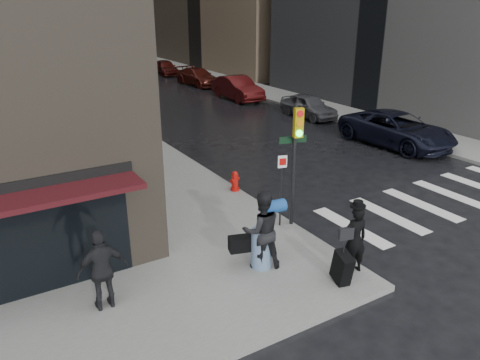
# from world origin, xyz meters

# --- Properties ---
(ground) EXTENTS (140.00, 140.00, 0.00)m
(ground) POSITION_xyz_m (0.00, 0.00, 0.00)
(ground) COLOR black
(ground) RESTS_ON ground
(sidewalk_left) EXTENTS (4.00, 50.00, 0.15)m
(sidewalk_left) POSITION_xyz_m (0.00, 27.00, 0.07)
(sidewalk_left) COLOR slate
(sidewalk_left) RESTS_ON ground
(sidewalk_right) EXTENTS (3.00, 50.00, 0.15)m
(sidewalk_right) POSITION_xyz_m (13.50, 27.00, 0.07)
(sidewalk_right) COLOR slate
(sidewalk_right) RESTS_ON ground
(crosswalk) EXTENTS (8.50, 3.00, 0.01)m
(crosswalk) POSITION_xyz_m (7.50, 1.00, 0.00)
(crosswalk) COLOR silver
(crosswalk) RESTS_ON ground
(man_overcoat) EXTENTS (1.18, 0.91, 1.92)m
(man_overcoat) POSITION_xyz_m (1.47, -1.03, 0.95)
(man_overcoat) COLOR black
(man_overcoat) RESTS_ON ground
(man_jeans) EXTENTS (1.41, 1.07, 2.02)m
(man_jeans) POSITION_xyz_m (-0.22, 0.37, 1.16)
(man_jeans) COLOR black
(man_jeans) RESTS_ON ground
(man_greycoat) EXTENTS (1.10, 0.48, 1.85)m
(man_greycoat) POSITION_xyz_m (-4.02, 0.73, 1.08)
(man_greycoat) COLOR black
(man_greycoat) RESTS_ON ground
(traffic_light) EXTENTS (0.89, 0.53, 3.64)m
(traffic_light) POSITION_xyz_m (1.85, 1.83, 2.50)
(traffic_light) COLOR black
(traffic_light) RESTS_ON ground
(fire_hydrant) EXTENTS (0.41, 0.31, 0.71)m
(fire_hydrant) POSITION_xyz_m (1.80, 5.03, 0.47)
(fire_hydrant) COLOR #AF0F0A
(fire_hydrant) RESTS_ON ground
(parked_car_0) EXTENTS (2.88, 5.71, 1.55)m
(parked_car_0) POSITION_xyz_m (11.31, 6.24, 0.77)
(parked_car_0) COLOR black
(parked_car_0) RESTS_ON ground
(parked_car_1) EXTENTS (1.63, 3.94, 1.34)m
(parked_car_1) POSITION_xyz_m (11.40, 12.83, 0.67)
(parked_car_1) COLOR #4D4D52
(parked_car_1) RESTS_ON ground
(parked_car_2) EXTENTS (1.74, 4.78, 1.56)m
(parked_car_2) POSITION_xyz_m (10.55, 19.43, 0.78)
(parked_car_2) COLOR #410D0D
(parked_car_2) RESTS_ON ground
(parked_car_3) EXTENTS (2.28, 4.78, 1.34)m
(parked_car_3) POSITION_xyz_m (10.82, 26.02, 0.67)
(parked_car_3) COLOR #42120D
(parked_car_3) RESTS_ON ground
(parked_car_4) EXTENTS (1.93, 4.05, 1.33)m
(parked_car_4) POSITION_xyz_m (10.79, 32.61, 0.67)
(parked_car_4) COLOR #41100D
(parked_car_4) RESTS_ON ground
(parked_car_5) EXTENTS (1.68, 4.27, 1.38)m
(parked_car_5) POSITION_xyz_m (10.70, 39.20, 0.69)
(parked_car_5) COLOR #3A0B0E
(parked_car_5) RESTS_ON ground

